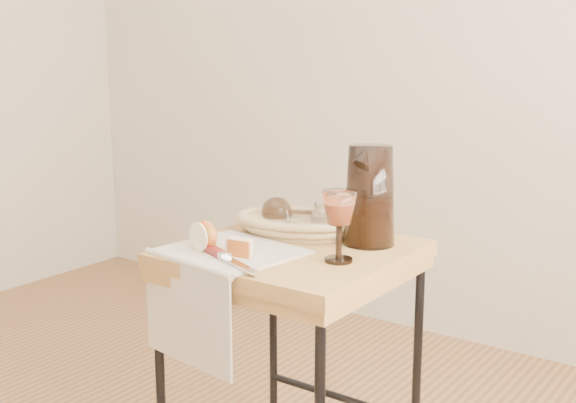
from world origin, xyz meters
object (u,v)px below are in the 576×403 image
Objects in this scene: goblet_lying_b at (309,219)px; table_knife at (226,256)px; bread_basket at (299,225)px; wine_goblet at (339,226)px; goblet_lying_a at (293,212)px; side_table at (292,374)px; tea_towel at (231,251)px; apple_half at (206,235)px; pitcher at (370,196)px.

goblet_lying_b is 0.30m from table_knife.
bread_basket reaches higher than table_knife.
goblet_lying_b is 0.74× the size of wine_goblet.
bread_basket is 2.41× the size of goblet_lying_b.
side_table is at bearing 91.67° from goblet_lying_a.
table_knife is at bearing -49.43° from tea_towel.
bread_basket is 0.05m from goblet_lying_b.
goblet_lying_b reaches higher than bread_basket.
apple_half is at bearing 178.60° from table_knife.
wine_goblet is 0.68× the size of table_knife.
pitcher is at bearing 83.08° from table_knife.
goblet_lying_b reaches higher than apple_half.
wine_goblet is (0.18, -0.14, 0.03)m from goblet_lying_b.
goblet_lying_a is at bearing 124.67° from side_table.
table_knife is at bearing -143.41° from goblet_lying_b.
wine_goblet is 0.33m from apple_half.
bread_basket is at bearing 110.44° from goblet_lying_b.
bread_basket is at bearing 90.84° from tea_towel.
goblet_lying_a reaches higher than goblet_lying_b.
wine_goblet is at bearing 27.15° from tea_towel.
goblet_lying_a is 0.79× the size of wine_goblet.
goblet_lying_b is 0.23m from wine_goblet.
table_knife reaches higher than tea_towel.
wine_goblet is (0.16, -0.04, 0.43)m from side_table.
bread_basket reaches higher than side_table.
side_table is 0.44m from apple_half.
side_table is 0.42m from table_knife.
side_table is 0.51m from pitcher.
goblet_lying_b is at bearing 142.15° from wine_goblet.
apple_half reaches higher than bread_basket.
table_knife is at bearing 64.25° from goblet_lying_a.
apple_half is (-0.09, -0.27, 0.02)m from bread_basket.
side_table is 0.39m from bread_basket.
apple_half reaches higher than table_knife.
pitcher reaches higher than wine_goblet.
tea_towel is 0.26m from goblet_lying_a.
tea_towel is 3.94× the size of apple_half.
tea_towel is (-0.09, -0.13, 0.35)m from side_table.
goblet_lying_a is (0.00, 0.26, 0.05)m from tea_towel.
side_table is 0.46m from wine_goblet.
side_table is at bearing -128.13° from goblet_lying_b.
pitcher reaches higher than tea_towel.
bread_basket is 0.32m from table_knife.
apple_half is (-0.15, -0.16, 0.39)m from side_table.
pitcher reaches higher than goblet_lying_a.
bread_basket is at bearing 114.73° from table_knife.
pitcher reaches higher than table_knife.
wine_goblet is (0.02, -0.18, -0.04)m from pitcher.
tea_towel is 0.24m from goblet_lying_b.
wine_goblet reaches higher than table_knife.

